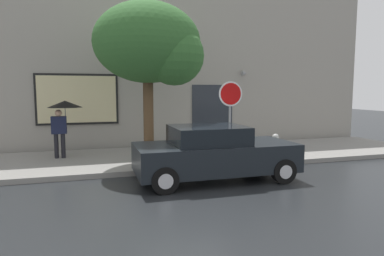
{
  "coord_description": "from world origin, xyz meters",
  "views": [
    {
      "loc": [
        -2.21,
        -8.25,
        2.37
      ],
      "look_at": [
        0.8,
        1.8,
        1.2
      ],
      "focal_mm": 31.69,
      "sensor_mm": 36.0,
      "label": 1
    }
  ],
  "objects_px": {
    "fire_hydrant": "(275,144)",
    "pedestrian_with_umbrella": "(63,111)",
    "stop_sign": "(230,105)",
    "parked_car": "(214,153)",
    "street_tree": "(153,46)"
  },
  "relations": [
    {
      "from": "fire_hydrant",
      "to": "pedestrian_with_umbrella",
      "type": "distance_m",
      "value": 7.26
    },
    {
      "from": "fire_hydrant",
      "to": "stop_sign",
      "type": "relative_size",
      "value": 0.28
    },
    {
      "from": "pedestrian_with_umbrella",
      "to": "stop_sign",
      "type": "xyz_separation_m",
      "value": [
        4.96,
        -2.18,
        0.22
      ]
    },
    {
      "from": "parked_car",
      "to": "stop_sign",
      "type": "height_order",
      "value": "stop_sign"
    },
    {
      "from": "parked_car",
      "to": "stop_sign",
      "type": "bearing_deg",
      "value": 52.42
    },
    {
      "from": "parked_car",
      "to": "fire_hydrant",
      "type": "height_order",
      "value": "parked_car"
    },
    {
      "from": "pedestrian_with_umbrella",
      "to": "street_tree",
      "type": "height_order",
      "value": "street_tree"
    },
    {
      "from": "fire_hydrant",
      "to": "parked_car",
      "type": "bearing_deg",
      "value": -145.43
    },
    {
      "from": "fire_hydrant",
      "to": "pedestrian_with_umbrella",
      "type": "bearing_deg",
      "value": 168.97
    },
    {
      "from": "pedestrian_with_umbrella",
      "to": "fire_hydrant",
      "type": "bearing_deg",
      "value": -11.03
    },
    {
      "from": "pedestrian_with_umbrella",
      "to": "stop_sign",
      "type": "relative_size",
      "value": 0.76
    },
    {
      "from": "parked_car",
      "to": "pedestrian_with_umbrella",
      "type": "bearing_deg",
      "value": 138.35
    },
    {
      "from": "fire_hydrant",
      "to": "stop_sign",
      "type": "xyz_separation_m",
      "value": [
        -2.07,
        -0.81,
        1.42
      ]
    },
    {
      "from": "parked_car",
      "to": "fire_hydrant",
      "type": "relative_size",
      "value": 5.91
    },
    {
      "from": "street_tree",
      "to": "pedestrian_with_umbrella",
      "type": "bearing_deg",
      "value": 154.65
    }
  ]
}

